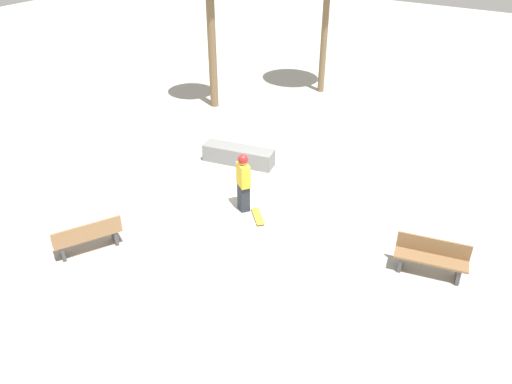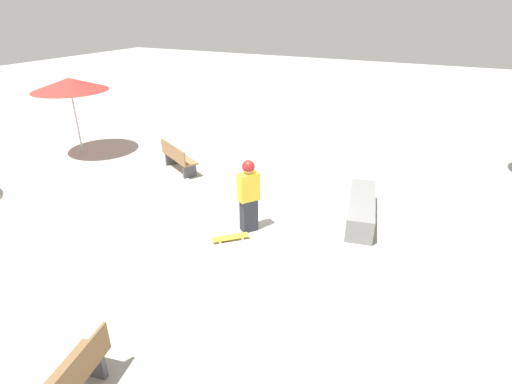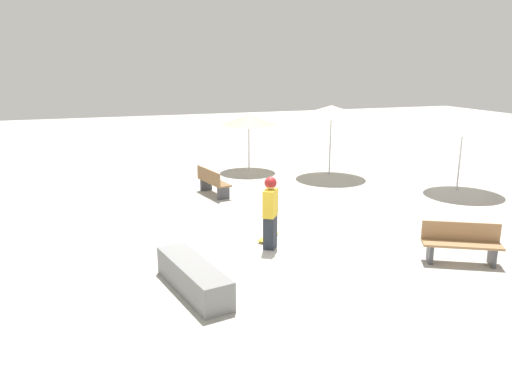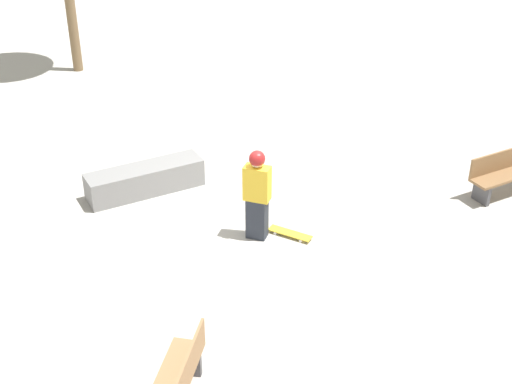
{
  "view_description": "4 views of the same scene",
  "coord_description": "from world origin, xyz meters",
  "px_view_note": "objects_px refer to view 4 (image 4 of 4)",
  "views": [
    {
      "loc": [
        -9.74,
        -6.13,
        7.52
      ],
      "look_at": [
        -0.42,
        -0.21,
        0.73
      ],
      "focal_mm": 35.0,
      "sensor_mm": 36.0,
      "label": 1
    },
    {
      "loc": [
        3.28,
        -6.62,
        4.64
      ],
      "look_at": [
        -0.27,
        0.46,
        0.86
      ],
      "focal_mm": 28.0,
      "sensor_mm": 36.0,
      "label": 2
    },
    {
      "loc": [
        3.47,
        10.28,
        4.13
      ],
      "look_at": [
        -0.02,
        0.17,
        1.33
      ],
      "focal_mm": 35.0,
      "sensor_mm": 36.0,
      "label": 3
    },
    {
      "loc": [
        -10.32,
        3.29,
        6.92
      ],
      "look_at": [
        -0.19,
        0.21,
        0.81
      ],
      "focal_mm": 50.0,
      "sensor_mm": 36.0,
      "label": 4
    }
  ],
  "objects_px": {
    "skateboard": "(290,233)",
    "bench_far": "(177,384)",
    "concrete_ledge": "(145,180)",
    "bench_near": "(506,173)",
    "skater_main": "(257,192)"
  },
  "relations": [
    {
      "from": "concrete_ledge",
      "to": "bench_near",
      "type": "bearing_deg",
      "value": -107.22
    },
    {
      "from": "skateboard",
      "to": "bench_near",
      "type": "distance_m",
      "value": 4.46
    },
    {
      "from": "skater_main",
      "to": "bench_far",
      "type": "xyz_separation_m",
      "value": [
        -3.5,
        2.12,
        -0.47
      ]
    },
    {
      "from": "concrete_ledge",
      "to": "skateboard",
      "type": "bearing_deg",
      "value": -136.58
    },
    {
      "from": "skater_main",
      "to": "concrete_ledge",
      "type": "bearing_deg",
      "value": 163.0
    },
    {
      "from": "bench_near",
      "to": "bench_far",
      "type": "distance_m",
      "value": 7.97
    },
    {
      "from": "concrete_ledge",
      "to": "bench_far",
      "type": "xyz_separation_m",
      "value": [
        -5.63,
        0.51,
        0.15
      ]
    },
    {
      "from": "concrete_ledge",
      "to": "bench_near",
      "type": "xyz_separation_m",
      "value": [
        -2.05,
        -6.61,
        0.15
      ]
    },
    {
      "from": "bench_near",
      "to": "bench_far",
      "type": "bearing_deg",
      "value": 15.04
    },
    {
      "from": "skater_main",
      "to": "concrete_ledge",
      "type": "distance_m",
      "value": 2.74
    },
    {
      "from": "skateboard",
      "to": "bench_far",
      "type": "xyz_separation_m",
      "value": [
        -3.34,
        2.67,
        0.37
      ]
    },
    {
      "from": "skateboard",
      "to": "bench_near",
      "type": "bearing_deg",
      "value": 49.11
    },
    {
      "from": "skateboard",
      "to": "skater_main",
      "type": "bearing_deg",
      "value": -150.25
    },
    {
      "from": "bench_far",
      "to": "skater_main",
      "type": "bearing_deg",
      "value": -2.98
    },
    {
      "from": "skateboard",
      "to": "bench_far",
      "type": "distance_m",
      "value": 4.3
    }
  ]
}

